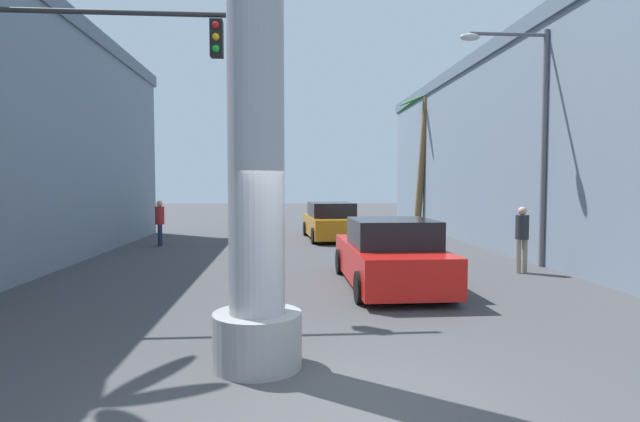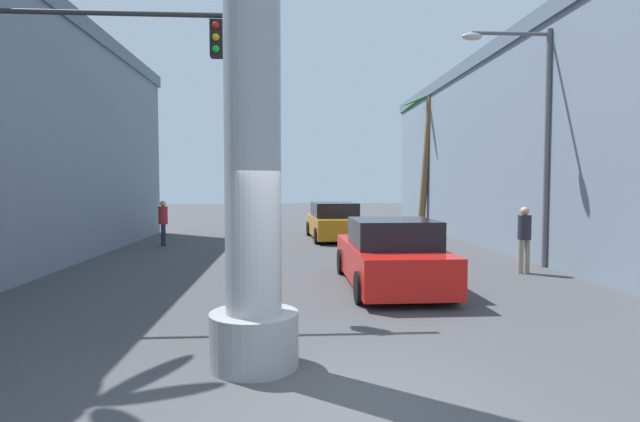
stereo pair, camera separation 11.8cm
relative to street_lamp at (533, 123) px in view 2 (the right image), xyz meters
name	(u,v)px [view 2 (the right image)]	position (x,y,z in m)	size (l,w,h in m)	color
ground_plane	(310,261)	(-6.15, 1.46, -4.05)	(92.29, 92.29, 0.00)	#424244
building_right	(593,148)	(4.92, 5.05, -0.34)	(9.09, 26.83, 7.40)	slate
street_lamp	(533,123)	(0.00, 0.00, 0.00)	(2.55, 0.28, 6.61)	#59595E
traffic_light_mast	(66,94)	(-11.01, -3.68, 0.00)	(5.44, 0.32, 5.68)	#333333
car_lead	(390,256)	(-4.48, -2.40, -3.34)	(2.06, 4.70, 1.56)	black
car_far	(334,222)	(-4.86, 7.50, -3.31)	(2.24, 4.71, 1.56)	black
palm_tree_far_right	(427,145)	(0.39, 12.13, 0.32)	(3.36, 3.31, 7.05)	brown
pedestrian_mid_right	(524,234)	(-0.63, -0.92, -3.02)	(0.41, 0.41, 1.75)	gray
pedestrian_far_left	(163,219)	(-11.54, 5.63, -3.05)	(0.37, 0.37, 1.72)	#1E233F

